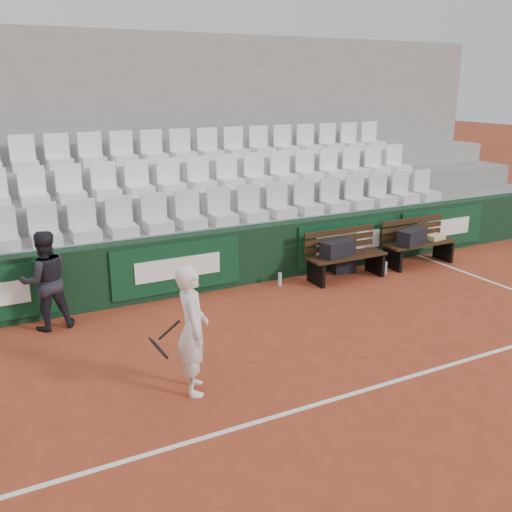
{
  "coord_description": "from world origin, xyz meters",
  "views": [
    {
      "loc": [
        -3.14,
        -4.6,
        3.38
      ],
      "look_at": [
        0.5,
        2.4,
        1.0
      ],
      "focal_mm": 40.0,
      "sensor_mm": 36.0,
      "label": 1
    }
  ],
  "objects_px": {
    "bench_right": "(418,253)",
    "bench_left": "(346,267)",
    "water_bottle_near": "(280,279)",
    "ball_kid": "(45,281)",
    "sports_bag_ground": "(343,266)",
    "sports_bag_right": "(412,237)",
    "water_bottle_far": "(385,268)",
    "tennis_player": "(192,330)",
    "sports_bag_left": "(338,248)"
  },
  "relations": [
    {
      "from": "sports_bag_left",
      "to": "tennis_player",
      "type": "height_order",
      "value": "tennis_player"
    },
    {
      "from": "bench_left",
      "to": "tennis_player",
      "type": "distance_m",
      "value": 4.6
    },
    {
      "from": "sports_bag_ground",
      "to": "water_bottle_near",
      "type": "distance_m",
      "value": 1.42
    },
    {
      "from": "sports_bag_right",
      "to": "tennis_player",
      "type": "xyz_separation_m",
      "value": [
        -5.41,
        -2.42,
        0.16
      ]
    },
    {
      "from": "bench_right",
      "to": "water_bottle_far",
      "type": "height_order",
      "value": "bench_right"
    },
    {
      "from": "bench_left",
      "to": "sports_bag_ground",
      "type": "distance_m",
      "value": 0.38
    },
    {
      "from": "bench_left",
      "to": "ball_kid",
      "type": "height_order",
      "value": "ball_kid"
    },
    {
      "from": "water_bottle_far",
      "to": "tennis_player",
      "type": "height_order",
      "value": "tennis_player"
    },
    {
      "from": "bench_right",
      "to": "sports_bag_left",
      "type": "bearing_deg",
      "value": -179.46
    },
    {
      "from": "water_bottle_near",
      "to": "water_bottle_far",
      "type": "distance_m",
      "value": 2.09
    },
    {
      "from": "sports_bag_left",
      "to": "bench_left",
      "type": "bearing_deg",
      "value": -10.74
    },
    {
      "from": "water_bottle_near",
      "to": "tennis_player",
      "type": "bearing_deg",
      "value": -135.09
    },
    {
      "from": "bench_right",
      "to": "ball_kid",
      "type": "xyz_separation_m",
      "value": [
        -6.85,
        0.15,
        0.5
      ]
    },
    {
      "from": "bench_right",
      "to": "sports_bag_right",
      "type": "relative_size",
      "value": 2.4
    },
    {
      "from": "bench_left",
      "to": "water_bottle_far",
      "type": "distance_m",
      "value": 0.83
    },
    {
      "from": "bench_left",
      "to": "sports_bag_left",
      "type": "relative_size",
      "value": 2.29
    },
    {
      "from": "bench_right",
      "to": "ball_kid",
      "type": "height_order",
      "value": "ball_kid"
    },
    {
      "from": "tennis_player",
      "to": "water_bottle_far",
      "type": "bearing_deg",
      "value": 26.02
    },
    {
      "from": "bench_right",
      "to": "ball_kid",
      "type": "relative_size",
      "value": 1.04
    },
    {
      "from": "sports_bag_right",
      "to": "sports_bag_ground",
      "type": "distance_m",
      "value": 1.46
    },
    {
      "from": "sports_bag_ground",
      "to": "ball_kid",
      "type": "xyz_separation_m",
      "value": [
        -5.26,
        -0.13,
        0.59
      ]
    },
    {
      "from": "water_bottle_far",
      "to": "ball_kid",
      "type": "bearing_deg",
      "value": 177.04
    },
    {
      "from": "bench_left",
      "to": "water_bottle_near",
      "type": "xyz_separation_m",
      "value": [
        -1.25,
        0.23,
        -0.11
      ]
    },
    {
      "from": "bench_right",
      "to": "water_bottle_near",
      "type": "relative_size",
      "value": 6.39
    },
    {
      "from": "sports_bag_left",
      "to": "sports_bag_right",
      "type": "height_order",
      "value": "sports_bag_right"
    },
    {
      "from": "sports_bag_left",
      "to": "ball_kid",
      "type": "height_order",
      "value": "ball_kid"
    },
    {
      "from": "water_bottle_far",
      "to": "tennis_player",
      "type": "distance_m",
      "value": 5.27
    },
    {
      "from": "bench_left",
      "to": "sports_bag_ground",
      "type": "bearing_deg",
      "value": 62.94
    },
    {
      "from": "bench_right",
      "to": "sports_bag_ground",
      "type": "height_order",
      "value": "bench_right"
    },
    {
      "from": "tennis_player",
      "to": "bench_left",
      "type": "bearing_deg",
      "value": 31.7
    },
    {
      "from": "water_bottle_near",
      "to": "ball_kid",
      "type": "height_order",
      "value": "ball_kid"
    },
    {
      "from": "sports_bag_right",
      "to": "water_bottle_near",
      "type": "relative_size",
      "value": 2.66
    },
    {
      "from": "water_bottle_near",
      "to": "ball_kid",
      "type": "distance_m",
      "value": 3.89
    },
    {
      "from": "sports_bag_ground",
      "to": "water_bottle_far",
      "type": "xyz_separation_m",
      "value": [
        0.65,
        -0.43,
        -0.01
      ]
    },
    {
      "from": "bench_right",
      "to": "bench_left",
      "type": "bearing_deg",
      "value": -178.29
    },
    {
      "from": "water_bottle_far",
      "to": "ball_kid",
      "type": "height_order",
      "value": "ball_kid"
    },
    {
      "from": "sports_bag_right",
      "to": "tennis_player",
      "type": "distance_m",
      "value": 5.93
    },
    {
      "from": "water_bottle_near",
      "to": "ball_kid",
      "type": "xyz_separation_m",
      "value": [
        -3.84,
        -0.03,
        0.61
      ]
    },
    {
      "from": "water_bottle_near",
      "to": "bench_left",
      "type": "bearing_deg",
      "value": -10.33
    },
    {
      "from": "sports_bag_left",
      "to": "sports_bag_right",
      "type": "relative_size",
      "value": 1.05
    },
    {
      "from": "bench_right",
      "to": "water_bottle_near",
      "type": "xyz_separation_m",
      "value": [
        -3.01,
        0.18,
        -0.11
      ]
    },
    {
      "from": "sports_bag_left",
      "to": "water_bottle_near",
      "type": "height_order",
      "value": "sports_bag_left"
    },
    {
      "from": "bench_right",
      "to": "sports_bag_right",
      "type": "height_order",
      "value": "sports_bag_right"
    },
    {
      "from": "sports_bag_right",
      "to": "water_bottle_near",
      "type": "distance_m",
      "value": 2.82
    },
    {
      "from": "sports_bag_left",
      "to": "sports_bag_ground",
      "type": "bearing_deg",
      "value": 40.02
    },
    {
      "from": "bench_left",
      "to": "water_bottle_near",
      "type": "relative_size",
      "value": 6.39
    },
    {
      "from": "sports_bag_right",
      "to": "ball_kid",
      "type": "height_order",
      "value": "ball_kid"
    },
    {
      "from": "sports_bag_right",
      "to": "tennis_player",
      "type": "height_order",
      "value": "tennis_player"
    },
    {
      "from": "sports_bag_left",
      "to": "water_bottle_near",
      "type": "xyz_separation_m",
      "value": [
        -1.07,
        0.19,
        -0.47
      ]
    },
    {
      "from": "water_bottle_near",
      "to": "water_bottle_far",
      "type": "bearing_deg",
      "value": -9.21
    }
  ]
}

